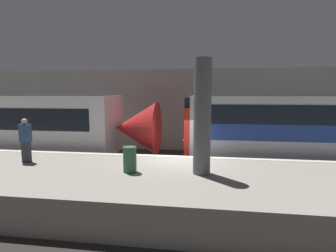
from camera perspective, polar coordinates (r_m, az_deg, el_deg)
The scene contains 6 objects.
ground_plane at distance 11.32m, azimuth 2.29°, elevation -11.81°, with size 120.00×120.00×0.00m, color #282623.
platform at distance 8.83m, azimuth 0.58°, elevation -13.66°, with size 40.00×4.95×1.09m.
station_rear_barrier at distance 16.83m, azimuth 4.51°, elevation 3.44°, with size 50.00×0.15×5.20m.
support_pillar_near at distance 8.38m, azimuth 7.47°, elevation 1.94°, with size 0.56×0.56×3.69m.
person_waiting at distance 11.24m, azimuth -28.59°, elevation -2.54°, with size 0.38×0.24×1.66m.
trash_bin at distance 8.80m, azimuth -8.31°, elevation -7.21°, with size 0.44×0.44×0.85m.
Camera 1 is at (1.10, -10.66, 3.67)m, focal length 28.00 mm.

